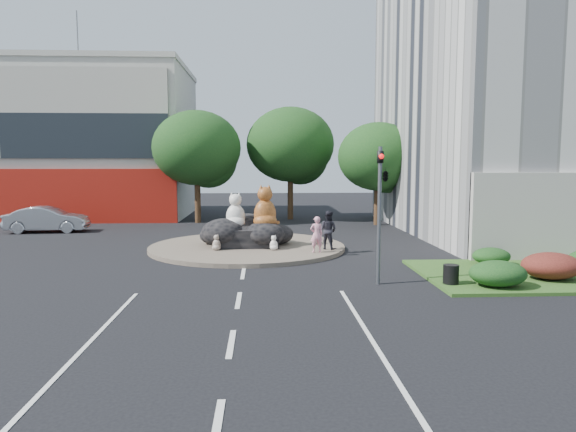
% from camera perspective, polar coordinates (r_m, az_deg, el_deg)
% --- Properties ---
extents(ground, '(120.00, 120.00, 0.00)m').
position_cam_1_polar(ground, '(16.83, -5.52, -9.33)').
color(ground, black).
rests_on(ground, ground).
extents(roundabout_island, '(10.00, 10.00, 0.20)m').
position_cam_1_polar(roundabout_island, '(26.59, -4.54, -3.45)').
color(roundabout_island, brown).
rests_on(roundabout_island, ground).
extents(rock_plinth, '(3.20, 2.60, 0.90)m').
position_cam_1_polar(rock_plinth, '(26.50, -4.55, -2.28)').
color(rock_plinth, black).
rests_on(rock_plinth, roundabout_island).
extents(shophouse_block, '(25.20, 12.30, 17.40)m').
position_cam_1_polar(shophouse_block, '(48.00, -26.16, 7.42)').
color(shophouse_block, beige).
rests_on(shophouse_block, ground).
extents(grass_verge, '(10.00, 6.00, 0.12)m').
position_cam_1_polar(grass_verge, '(22.68, 26.98, -5.81)').
color(grass_verge, '#1E4818').
rests_on(grass_verge, ground).
extents(tree_left, '(6.46, 6.46, 8.27)m').
position_cam_1_polar(tree_left, '(38.58, -9.98, 7.05)').
color(tree_left, '#382314').
rests_on(tree_left, ground).
extents(tree_mid, '(6.84, 6.84, 8.76)m').
position_cam_1_polar(tree_mid, '(40.37, 0.36, 7.52)').
color(tree_mid, '#382314').
rests_on(tree_mid, ground).
extents(tree_right, '(5.70, 5.70, 7.30)m').
position_cam_1_polar(tree_right, '(37.22, 10.03, 6.14)').
color(tree_right, '#382314').
rests_on(tree_right, ground).
extents(hedge_near_green, '(2.00, 1.60, 0.90)m').
position_cam_1_polar(hedge_near_green, '(19.47, 22.28, -5.93)').
color(hedge_near_green, '#123816').
rests_on(hedge_near_green, grass_verge).
extents(hedge_red, '(2.20, 1.76, 0.99)m').
position_cam_1_polar(hedge_red, '(21.48, 27.22, -4.94)').
color(hedge_red, '#431712').
rests_on(hedge_red, grass_verge).
extents(hedge_back_green, '(1.60, 1.28, 0.72)m').
position_cam_1_polar(hedge_back_green, '(23.49, 21.66, -4.16)').
color(hedge_back_green, '#123816').
rests_on(hedge_back_green, grass_verge).
extents(traffic_light, '(0.44, 1.24, 5.00)m').
position_cam_1_polar(traffic_light, '(18.74, 10.45, 3.38)').
color(traffic_light, '#595B60').
rests_on(traffic_light, ground).
extents(street_lamp, '(2.34, 0.22, 8.06)m').
position_cam_1_polar(street_lamp, '(27.05, 23.65, 5.71)').
color(street_lamp, '#595B60').
rests_on(street_lamp, ground).
extents(cat_white, '(1.13, 0.98, 1.85)m').
position_cam_1_polar(cat_white, '(26.25, -5.86, 0.65)').
color(cat_white, silver).
rests_on(cat_white, rock_plinth).
extents(cat_tabby, '(1.72, 1.64, 2.24)m').
position_cam_1_polar(cat_tabby, '(26.00, -2.57, 1.06)').
color(cat_tabby, '#A65A22').
rests_on(cat_tabby, rock_plinth).
extents(kitten_calico, '(0.61, 0.59, 0.80)m').
position_cam_1_polar(kitten_calico, '(25.16, -7.95, -2.87)').
color(kitten_calico, silver).
rests_on(kitten_calico, roundabout_island).
extents(kitten_white, '(0.49, 0.44, 0.74)m').
position_cam_1_polar(kitten_white, '(24.99, -1.60, -2.95)').
color(kitten_white, silver).
rests_on(kitten_white, roundabout_island).
extents(pedestrian_pink, '(0.68, 0.49, 1.71)m').
position_cam_1_polar(pedestrian_pink, '(24.28, 3.19, -2.05)').
color(pedestrian_pink, pink).
rests_on(pedestrian_pink, roundabout_island).
extents(pedestrian_dark, '(1.17, 1.12, 1.90)m').
position_cam_1_polar(pedestrian_dark, '(25.20, 4.48, -1.56)').
color(pedestrian_dark, black).
rests_on(pedestrian_dark, roundabout_island).
extents(parked_car, '(5.14, 2.18, 1.65)m').
position_cam_1_polar(parked_car, '(36.27, -25.20, -0.34)').
color(parked_car, '#A5A7AD').
rests_on(parked_car, ground).
extents(litter_bin, '(0.56, 0.56, 0.69)m').
position_cam_1_polar(litter_bin, '(19.31, 17.65, -6.18)').
color(litter_bin, black).
rests_on(litter_bin, grass_verge).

